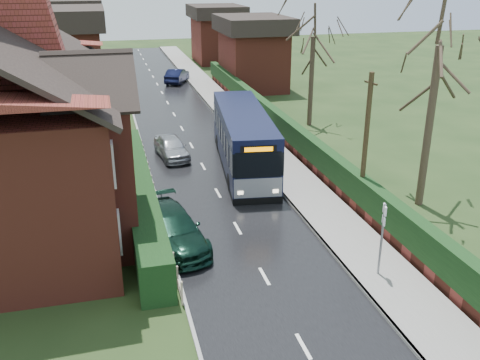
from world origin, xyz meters
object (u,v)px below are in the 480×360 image
object	(u,v)px
bus	(243,140)
telegraph_pole	(365,145)
car_green	(172,229)
bus_stop_sign	(383,230)
brick_house	(14,127)
car_silver	(171,147)

from	to	relation	value
bus	telegraph_pole	bearing A→B (deg)	-56.32
car_green	bus_stop_sign	size ratio (longest dim) A/B	1.75
car_green	telegraph_pole	xyz separation A→B (m)	(8.70, 0.91, 2.53)
brick_house	bus	world-z (taller)	brick_house
brick_house	telegraph_pole	world-z (taller)	brick_house
brick_house	bus_stop_sign	bearing A→B (deg)	-31.41
brick_house	car_green	xyz separation A→B (m)	(5.83, -3.53, -3.64)
bus	bus_stop_sign	xyz separation A→B (m)	(1.80, -12.37, 0.31)
brick_house	car_green	distance (m)	7.73
bus	car_silver	distance (m)	4.63
bus_stop_sign	car_green	bearing A→B (deg)	167.73
bus	telegraph_pole	size ratio (longest dim) A/B	1.67
brick_house	car_silver	size ratio (longest dim) A/B	3.83
bus	telegraph_pole	world-z (taller)	telegraph_pole
bus_stop_sign	telegraph_pole	size ratio (longest dim) A/B	0.45
bus	car_silver	xyz separation A→B (m)	(-3.70, 2.63, -0.94)
brick_house	telegraph_pole	xyz separation A→B (m)	(14.53, -2.62, -1.11)
car_silver	bus	bearing A→B (deg)	-42.56
car_silver	car_green	world-z (taller)	car_green
bus	car_green	size ratio (longest dim) A/B	2.14
bus	car_green	xyz separation A→B (m)	(-5.10, -8.12, -0.86)
brick_house	bus	bearing A→B (deg)	22.80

